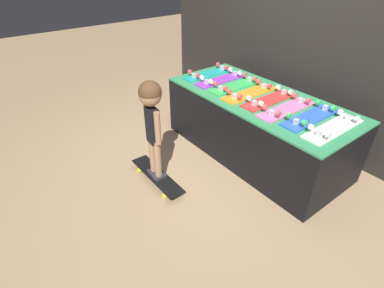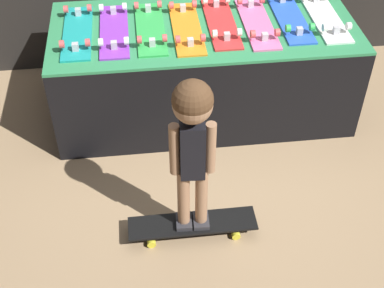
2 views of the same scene
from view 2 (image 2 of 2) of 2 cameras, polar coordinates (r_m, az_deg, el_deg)
name	(u,v)px [view 2 (image 2 of 2)]	position (r m, az deg, el deg)	size (l,w,h in m)	color
ground_plane	(213,154)	(3.82, 2.20, -1.12)	(16.00, 16.00, 0.00)	#9E7F5B
display_rack	(203,69)	(4.01, 1.19, 7.97)	(2.15, 0.96, 0.72)	black
skateboard_teal_on_rack	(77,31)	(3.80, -12.14, 11.66)	(0.20, 0.71, 0.09)	teal
skateboard_purple_on_rack	(114,30)	(3.78, -8.32, 11.97)	(0.20, 0.71, 0.09)	purple
skateboard_green_on_rack	(150,27)	(3.78, -4.47, 12.30)	(0.20, 0.71, 0.09)	green
skateboard_orange_on_rack	(187,27)	(3.77, -0.59, 12.37)	(0.20, 0.71, 0.09)	orange
skateboard_red_on_rack	(221,22)	(3.84, 3.13, 12.88)	(0.20, 0.71, 0.09)	red
skateboard_pink_on_rack	(257,22)	(3.86, 6.96, 12.78)	(0.20, 0.71, 0.09)	pink
skateboard_blue_on_rack	(290,17)	(3.96, 10.44, 13.18)	(0.20, 0.71, 0.09)	blue
skateboard_white_on_rack	(325,16)	(4.02, 14.01, 13.08)	(0.20, 0.71, 0.09)	white
skateboard_on_floor	(192,224)	(3.28, 0.05, -8.58)	(0.78, 0.18, 0.09)	black
child	(193,132)	(2.75, 0.06, 1.30)	(0.25, 0.21, 1.04)	#2D2D33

